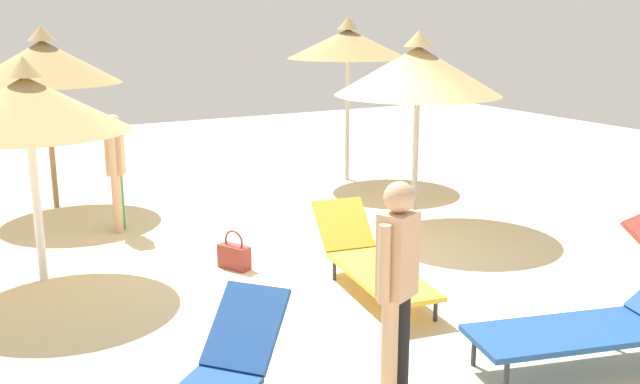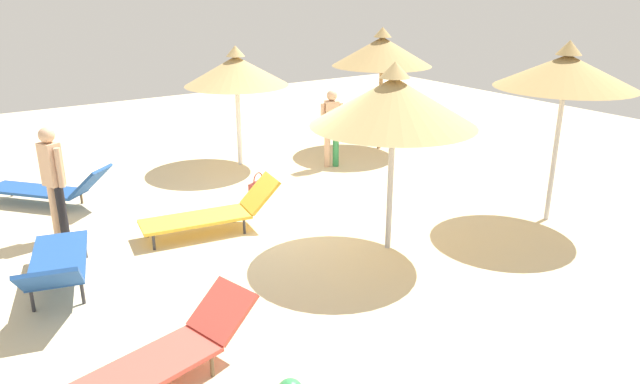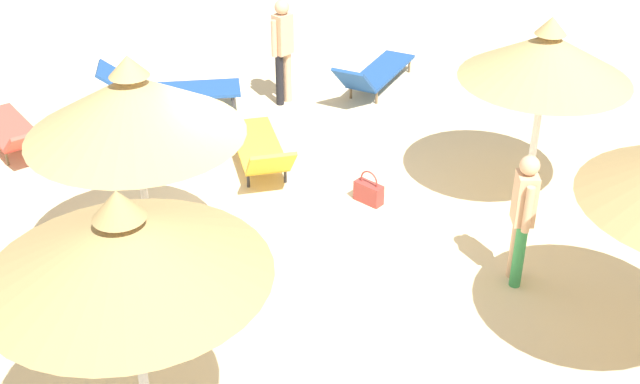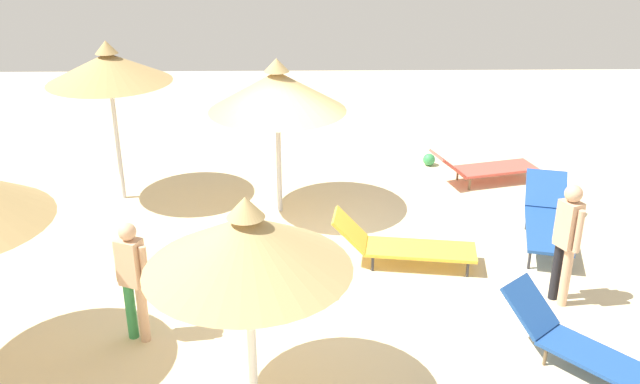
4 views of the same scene
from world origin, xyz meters
The scene contains 11 objects.
ground centered at (0.00, 0.00, -0.05)m, with size 24.00×24.00×0.10m, color beige.
parasol_umbrella_far_left centered at (2.26, 3.36, 2.44)m, with size 2.15×2.15×2.90m.
parasol_umbrella_near_left centered at (1.64, 0.45, 2.18)m, with size 2.32×2.32×2.73m.
parasol_umbrella_front centered at (-3.41, 0.56, 2.00)m, with size 2.15×2.15×2.51m.
lounge_chair_back centered at (-0.32, -1.44, 0.34)m, with size 0.92×2.22×0.79m.
lounge_chair_near_right centered at (0.41, -3.89, 0.42)m, with size 2.32×1.21×0.83m.
lounge_chair_center centered at (-2.97, -3.32, 0.33)m, with size 2.11×1.95×0.79m.
lounge_chair_far_right centered at (2.85, -3.41, 0.32)m, with size 1.12×2.17×0.69m.
person_standing_far_left centered at (-2.18, 2.10, 0.93)m, with size 0.31×0.44×1.63m.
person_standing_near_left centered at (-1.41, -3.49, 1.01)m, with size 0.43×0.31×1.75m.
handbag centered at (-1.37, -0.10, 0.16)m, with size 0.32×0.43×0.47m.
Camera 3 is at (2.81, 8.41, 5.81)m, focal length 46.70 mm.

